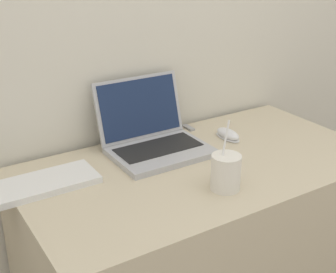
{
  "coord_description": "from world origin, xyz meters",
  "views": [
    {
      "loc": [
        -0.81,
        -0.78,
        1.39
      ],
      "look_at": [
        -0.08,
        0.39,
        0.81
      ],
      "focal_mm": 50.0,
      "sensor_mm": 36.0,
      "label": 1
    }
  ],
  "objects": [
    {
      "name": "desk",
      "position": [
        0.0,
        0.31,
        0.36
      ],
      "size": [
        1.17,
        0.62,
        0.73
      ],
      "color": "beige",
      "rests_on": "ground_plane"
    },
    {
      "name": "computer_mouse",
      "position": [
        0.2,
        0.43,
        0.74
      ],
      "size": [
        0.06,
        0.12,
        0.03
      ],
      "color": "white",
      "rests_on": "desk"
    },
    {
      "name": "laptop",
      "position": [
        -0.08,
        0.49,
        0.78
      ],
      "size": [
        0.32,
        0.3,
        0.23
      ],
      "color": "#ADADB2",
      "rests_on": "desk"
    },
    {
      "name": "external_keyboard",
      "position": [
        -0.54,
        0.43,
        0.74
      ],
      "size": [
        0.42,
        0.14,
        0.02
      ],
      "color": "silver",
      "rests_on": "desk"
    },
    {
      "name": "drink_cup",
      "position": [
        -0.04,
        0.14,
        0.78
      ],
      "size": [
        0.09,
        0.09,
        0.2
      ],
      "color": "silver",
      "rests_on": "desk"
    },
    {
      "name": "usb_stick",
      "position": [
        0.13,
        0.58,
        0.73
      ],
      "size": [
        0.02,
        0.06,
        0.01
      ],
      "color": "#99999E",
      "rests_on": "desk"
    }
  ]
}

